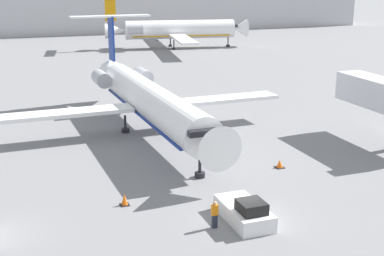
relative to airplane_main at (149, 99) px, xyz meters
The scene contains 8 objects.
ground_plane 20.78m from the airplane_main, 88.68° to the right, with size 600.00×600.00×0.00m, color slate.
terminal_building 99.55m from the airplane_main, 89.73° to the left, with size 180.00×16.80×12.91m.
airplane_main is the anchor object (origin of this frame).
pushback_tug 21.02m from the airplane_main, 89.13° to the right, with size 2.22×4.65×1.71m.
worker_near_tug 21.25m from the airplane_main, 94.81° to the right, with size 0.40×0.24×1.73m.
traffic_cone_left 17.33m from the airplane_main, 111.17° to the right, with size 0.61×0.61×0.82m.
traffic_cone_right 15.17m from the airplane_main, 61.41° to the right, with size 0.71×0.71×0.65m.
airplane_parked_far_right 63.50m from the airplane_main, 69.28° to the left, with size 30.41×36.62×10.89m.
Camera 1 is at (-13.64, -27.86, 14.76)m, focal length 50.00 mm.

